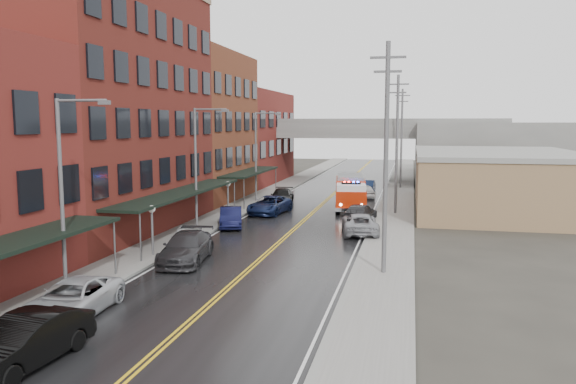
# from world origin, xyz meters

# --- Properties ---
(road) EXTENTS (11.00, 160.00, 0.02)m
(road) POSITION_xyz_m (0.00, 30.00, 0.01)
(road) COLOR black
(road) RESTS_ON ground
(sidewalk_left) EXTENTS (3.00, 160.00, 0.15)m
(sidewalk_left) POSITION_xyz_m (-7.30, 30.00, 0.07)
(sidewalk_left) COLOR slate
(sidewalk_left) RESTS_ON ground
(sidewalk_right) EXTENTS (3.00, 160.00, 0.15)m
(sidewalk_right) POSITION_xyz_m (7.30, 30.00, 0.07)
(sidewalk_right) COLOR slate
(sidewalk_right) RESTS_ON ground
(curb_left) EXTENTS (0.30, 160.00, 0.15)m
(curb_left) POSITION_xyz_m (-5.65, 30.00, 0.07)
(curb_left) COLOR gray
(curb_left) RESTS_ON ground
(curb_right) EXTENTS (0.30, 160.00, 0.15)m
(curb_right) POSITION_xyz_m (5.65, 30.00, 0.07)
(curb_right) COLOR gray
(curb_right) RESTS_ON ground
(brick_building_b) EXTENTS (9.00, 20.00, 18.00)m
(brick_building_b) POSITION_xyz_m (-13.30, 23.00, 9.00)
(brick_building_b) COLOR #581B17
(brick_building_b) RESTS_ON ground
(brick_building_c) EXTENTS (9.00, 15.00, 15.00)m
(brick_building_c) POSITION_xyz_m (-13.30, 40.50, 7.50)
(brick_building_c) COLOR brown
(brick_building_c) RESTS_ON ground
(brick_building_far) EXTENTS (9.00, 20.00, 12.00)m
(brick_building_far) POSITION_xyz_m (-13.30, 58.00, 6.00)
(brick_building_far) COLOR maroon
(brick_building_far) RESTS_ON ground
(tan_building) EXTENTS (14.00, 22.00, 5.00)m
(tan_building) POSITION_xyz_m (16.00, 40.00, 2.50)
(tan_building) COLOR #93724F
(tan_building) RESTS_ON ground
(right_far_block) EXTENTS (18.00, 30.00, 8.00)m
(right_far_block) POSITION_xyz_m (18.00, 70.00, 4.00)
(right_far_block) COLOR slate
(right_far_block) RESTS_ON ground
(awning_1) EXTENTS (2.60, 18.00, 3.09)m
(awning_1) POSITION_xyz_m (-7.49, 23.00, 2.99)
(awning_1) COLOR black
(awning_1) RESTS_ON ground
(awning_2) EXTENTS (2.60, 13.00, 3.09)m
(awning_2) POSITION_xyz_m (-7.49, 40.50, 2.99)
(awning_2) COLOR black
(awning_2) RESTS_ON ground
(globe_lamp_1) EXTENTS (0.44, 0.44, 3.12)m
(globe_lamp_1) POSITION_xyz_m (-6.40, 16.00, 2.31)
(globe_lamp_1) COLOR #59595B
(globe_lamp_1) RESTS_ON ground
(globe_lamp_2) EXTENTS (0.44, 0.44, 3.12)m
(globe_lamp_2) POSITION_xyz_m (-6.40, 30.00, 2.31)
(globe_lamp_2) COLOR #59595B
(globe_lamp_2) RESTS_ON ground
(street_lamp_0) EXTENTS (2.64, 0.22, 9.00)m
(street_lamp_0) POSITION_xyz_m (-6.55, 8.00, 5.19)
(street_lamp_0) COLOR #59595B
(street_lamp_0) RESTS_ON ground
(street_lamp_1) EXTENTS (2.64, 0.22, 9.00)m
(street_lamp_1) POSITION_xyz_m (-6.55, 24.00, 5.19)
(street_lamp_1) COLOR #59595B
(street_lamp_1) RESTS_ON ground
(street_lamp_2) EXTENTS (2.64, 0.22, 9.00)m
(street_lamp_2) POSITION_xyz_m (-6.55, 40.00, 5.19)
(street_lamp_2) COLOR #59595B
(street_lamp_2) RESTS_ON ground
(utility_pole_0) EXTENTS (1.80, 0.24, 12.00)m
(utility_pole_0) POSITION_xyz_m (7.20, 15.00, 6.31)
(utility_pole_0) COLOR #59595B
(utility_pole_0) RESTS_ON ground
(utility_pole_1) EXTENTS (1.80, 0.24, 12.00)m
(utility_pole_1) POSITION_xyz_m (7.20, 35.00, 6.31)
(utility_pole_1) COLOR #59595B
(utility_pole_1) RESTS_ON ground
(utility_pole_2) EXTENTS (1.80, 0.24, 12.00)m
(utility_pole_2) POSITION_xyz_m (7.20, 55.00, 6.31)
(utility_pole_2) COLOR #59595B
(utility_pole_2) RESTS_ON ground
(overpass) EXTENTS (40.00, 10.00, 7.50)m
(overpass) POSITION_xyz_m (0.00, 62.00, 5.99)
(overpass) COLOR slate
(overpass) RESTS_ON ground
(fire_truck) EXTENTS (4.19, 8.64, 3.06)m
(fire_truck) POSITION_xyz_m (3.02, 37.34, 1.66)
(fire_truck) COLOR #B12208
(fire_truck) RESTS_ON ground
(parked_car_left_1) EXTENTS (2.18, 5.22, 1.68)m
(parked_car_left_1) POSITION_xyz_m (-3.67, 1.15, 0.84)
(parked_car_left_1) COLOR black
(parked_car_left_1) RESTS_ON ground
(parked_car_left_2) EXTENTS (2.74, 5.42, 1.47)m
(parked_car_left_2) POSITION_xyz_m (-5.00, 5.80, 0.73)
(parked_car_left_2) COLOR #B5B8BE
(parked_car_left_2) RESTS_ON ground
(parked_car_left_3) EXTENTS (3.09, 6.01, 1.67)m
(parked_car_left_3) POSITION_xyz_m (-4.00, 15.35, 0.83)
(parked_car_left_3) COLOR #2B2A2D
(parked_car_left_3) RESTS_ON ground
(parked_car_left_4) EXTENTS (3.08, 5.04, 1.60)m
(parked_car_left_4) POSITION_xyz_m (-5.00, 17.94, 0.80)
(parked_car_left_4) COLOR silver
(parked_car_left_4) RESTS_ON ground
(parked_car_left_5) EXTENTS (2.94, 4.92, 1.53)m
(parked_car_left_5) POSITION_xyz_m (-4.91, 26.24, 0.77)
(parked_car_left_5) COLOR black
(parked_car_left_5) RESTS_ON ground
(parked_car_left_6) EXTENTS (3.31, 5.92, 1.56)m
(parked_car_left_6) POSITION_xyz_m (-3.60, 33.04, 0.78)
(parked_car_left_6) COLOR #111C41
(parked_car_left_6) RESTS_ON ground
(parked_car_left_7) EXTENTS (2.62, 5.30, 1.48)m
(parked_car_left_7) POSITION_xyz_m (-3.95, 39.20, 0.74)
(parked_car_left_7) COLOR black
(parked_car_left_7) RESTS_ON ground
(parked_car_right_0) EXTENTS (3.27, 5.70, 1.50)m
(parked_car_right_0) POSITION_xyz_m (4.96, 25.75, 0.75)
(parked_car_right_0) COLOR gray
(parked_car_right_0) RESTS_ON ground
(parked_car_right_1) EXTENTS (2.69, 5.27, 1.47)m
(parked_car_right_1) POSITION_xyz_m (4.52, 30.57, 0.73)
(parked_car_right_1) COLOR #27272A
(parked_car_right_1) RESTS_ON ground
(parked_car_right_2) EXTENTS (2.97, 4.66, 1.48)m
(parked_car_right_2) POSITION_xyz_m (3.60, 45.39, 0.74)
(parked_car_right_2) COLOR #BABABA
(parked_car_right_2) RESTS_ON ground
(parked_car_right_3) EXTENTS (1.60, 4.52, 1.49)m
(parked_car_right_3) POSITION_xyz_m (3.60, 50.20, 0.74)
(parked_car_right_3) COLOR #0E1934
(parked_car_right_3) RESTS_ON ground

